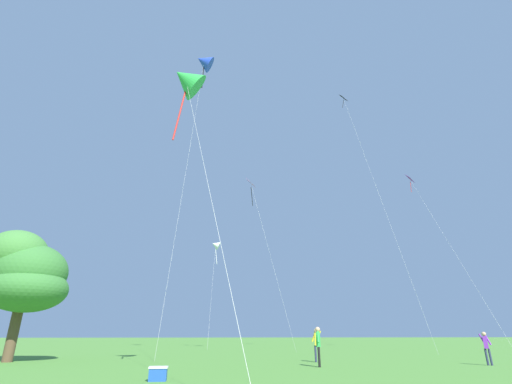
{
  "coord_description": "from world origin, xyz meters",
  "views": [
    {
      "loc": [
        -2.57,
        -5.98,
        1.41
      ],
      "look_at": [
        1.65,
        26.43,
        14.13
      ],
      "focal_mm": 25.77,
      "sensor_mm": 36.0,
      "label": 1
    }
  ],
  "objects_px": {
    "person_near_tree": "(486,345)",
    "tree_right_cluster": "(26,274)",
    "kite_green_small": "(187,80)",
    "picnic_cooler": "(158,374)",
    "kite_purple_streamer": "(414,186)",
    "kite_white_distant": "(216,245)",
    "kite_black_large": "(348,112)",
    "person_child_small": "(318,343)",
    "kite_blue_delta": "(204,62)",
    "person_foreground_watcher": "(317,342)",
    "kite_pink_low": "(253,192)"
  },
  "relations": [
    {
      "from": "kite_purple_streamer",
      "to": "picnic_cooler",
      "type": "bearing_deg",
      "value": -136.3
    },
    {
      "from": "kite_pink_low",
      "to": "tree_right_cluster",
      "type": "distance_m",
      "value": 24.13
    },
    {
      "from": "person_foreground_watcher",
      "to": "picnic_cooler",
      "type": "relative_size",
      "value": 2.86
    },
    {
      "from": "kite_purple_streamer",
      "to": "person_foreground_watcher",
      "type": "relative_size",
      "value": 11.55
    },
    {
      "from": "kite_purple_streamer",
      "to": "kite_white_distant",
      "type": "height_order",
      "value": "kite_purple_streamer"
    },
    {
      "from": "person_foreground_watcher",
      "to": "person_child_small",
      "type": "height_order",
      "value": "person_child_small"
    },
    {
      "from": "kite_black_large",
      "to": "tree_right_cluster",
      "type": "distance_m",
      "value": 37.1
    },
    {
      "from": "kite_white_distant",
      "to": "kite_pink_low",
      "type": "bearing_deg",
      "value": -66.7
    },
    {
      "from": "kite_green_small",
      "to": "tree_right_cluster",
      "type": "relative_size",
      "value": 2.1
    },
    {
      "from": "kite_green_small",
      "to": "person_foreground_watcher",
      "type": "relative_size",
      "value": 8.86
    },
    {
      "from": "kite_pink_low",
      "to": "picnic_cooler",
      "type": "xyz_separation_m",
      "value": [
        -6.01,
        -24.45,
        -16.13
      ]
    },
    {
      "from": "kite_pink_low",
      "to": "person_foreground_watcher",
      "type": "distance_m",
      "value": 22.65
    },
    {
      "from": "kite_blue_delta",
      "to": "tree_right_cluster",
      "type": "relative_size",
      "value": 4.27
    },
    {
      "from": "person_foreground_watcher",
      "to": "kite_purple_streamer",
      "type": "bearing_deg",
      "value": 42.78
    },
    {
      "from": "kite_pink_low",
      "to": "person_foreground_watcher",
      "type": "xyz_separation_m",
      "value": [
        1.63,
        -16.61,
        -15.32
      ]
    },
    {
      "from": "kite_green_small",
      "to": "picnic_cooler",
      "type": "relative_size",
      "value": 25.31
    },
    {
      "from": "person_foreground_watcher",
      "to": "picnic_cooler",
      "type": "bearing_deg",
      "value": -134.24
    },
    {
      "from": "kite_green_small",
      "to": "kite_pink_low",
      "type": "distance_m",
      "value": 22.53
    },
    {
      "from": "person_near_tree",
      "to": "picnic_cooler",
      "type": "bearing_deg",
      "value": -163.44
    },
    {
      "from": "kite_black_large",
      "to": "kite_white_distant",
      "type": "bearing_deg",
      "value": 146.39
    },
    {
      "from": "kite_purple_streamer",
      "to": "kite_green_small",
      "type": "bearing_deg",
      "value": -140.08
    },
    {
      "from": "kite_green_small",
      "to": "kite_purple_streamer",
      "type": "relative_size",
      "value": 0.77
    },
    {
      "from": "kite_white_distant",
      "to": "person_child_small",
      "type": "bearing_deg",
      "value": -80.93
    },
    {
      "from": "kite_pink_low",
      "to": "person_foreground_watcher",
      "type": "bearing_deg",
      "value": -84.4
    },
    {
      "from": "person_child_small",
      "to": "picnic_cooler",
      "type": "xyz_separation_m",
      "value": [
        -6.82,
        -4.72,
        -0.83
      ]
    },
    {
      "from": "kite_black_large",
      "to": "picnic_cooler",
      "type": "bearing_deg",
      "value": -127.5
    },
    {
      "from": "kite_blue_delta",
      "to": "person_child_small",
      "type": "relative_size",
      "value": 17.52
    },
    {
      "from": "tree_right_cluster",
      "to": "kite_pink_low",
      "type": "bearing_deg",
      "value": 44.3
    },
    {
      "from": "kite_black_large",
      "to": "person_near_tree",
      "type": "bearing_deg",
      "value": -96.88
    },
    {
      "from": "kite_blue_delta",
      "to": "kite_pink_low",
      "type": "height_order",
      "value": "kite_blue_delta"
    },
    {
      "from": "kite_green_small",
      "to": "kite_blue_delta",
      "type": "distance_m",
      "value": 22.74
    },
    {
      "from": "kite_green_small",
      "to": "person_near_tree",
      "type": "relative_size",
      "value": 9.85
    },
    {
      "from": "kite_green_small",
      "to": "kite_white_distant",
      "type": "bearing_deg",
      "value": 85.37
    },
    {
      "from": "person_near_tree",
      "to": "tree_right_cluster",
      "type": "xyz_separation_m",
      "value": [
        -24.48,
        5.13,
        3.76
      ]
    },
    {
      "from": "kite_white_distant",
      "to": "person_near_tree",
      "type": "relative_size",
      "value": 8.35
    },
    {
      "from": "kite_black_large",
      "to": "picnic_cooler",
      "type": "distance_m",
      "value": 39.25
    },
    {
      "from": "kite_black_large",
      "to": "person_child_small",
      "type": "height_order",
      "value": "kite_black_large"
    },
    {
      "from": "picnic_cooler",
      "to": "person_child_small",
      "type": "bearing_deg",
      "value": 34.68
    },
    {
      "from": "kite_blue_delta",
      "to": "person_near_tree",
      "type": "bearing_deg",
      "value": -44.15
    },
    {
      "from": "kite_white_distant",
      "to": "person_foreground_watcher",
      "type": "relative_size",
      "value": 7.51
    },
    {
      "from": "kite_blue_delta",
      "to": "kite_black_large",
      "type": "bearing_deg",
      "value": 10.82
    },
    {
      "from": "kite_green_small",
      "to": "kite_blue_delta",
      "type": "relative_size",
      "value": 0.49
    },
    {
      "from": "kite_pink_low",
      "to": "kite_black_large",
      "type": "relative_size",
      "value": 0.6
    },
    {
      "from": "person_child_small",
      "to": "person_near_tree",
      "type": "bearing_deg",
      "value": -0.96
    },
    {
      "from": "person_near_tree",
      "to": "kite_black_large",
      "type": "bearing_deg",
      "value": 83.12
    },
    {
      "from": "kite_purple_streamer",
      "to": "person_near_tree",
      "type": "distance_m",
      "value": 27.98
    },
    {
      "from": "picnic_cooler",
      "to": "kite_white_distant",
      "type": "bearing_deg",
      "value": 86.05
    },
    {
      "from": "kite_pink_low",
      "to": "person_child_small",
      "type": "relative_size",
      "value": 10.23
    },
    {
      "from": "kite_white_distant",
      "to": "picnic_cooler",
      "type": "xyz_separation_m",
      "value": [
        -2.29,
        -33.1,
        -11.93
      ]
    },
    {
      "from": "kite_white_distant",
      "to": "person_foreground_watcher",
      "type": "xyz_separation_m",
      "value": [
        5.35,
        -25.26,
        -11.12
      ]
    }
  ]
}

